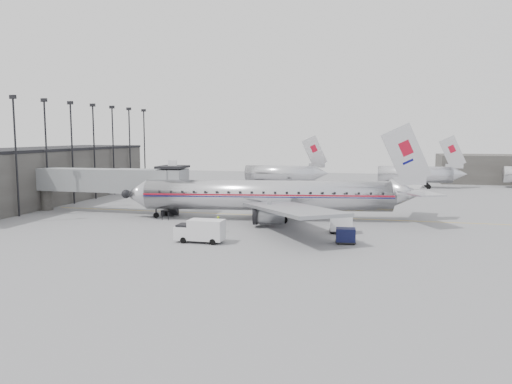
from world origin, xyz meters
TOP-DOWN VIEW (x-y plane):
  - ground at (0.00, 0.00)m, footprint 160.00×160.00m
  - terminal at (-34.00, 10.00)m, footprint 12.00×46.00m
  - hangar at (45.00, 60.00)m, footprint 30.00×12.00m
  - apron_line at (3.00, 6.00)m, footprint 60.00×0.15m
  - jet_bridge at (-16.66, 3.67)m, footprint 21.00×6.20m
  - floodlight_masts at (-27.50, 13.00)m, footprint 0.90×42.25m
  - distant_aircraft_near at (-1.79, 42.00)m, footprint 16.39×3.20m
  - distant_aircraft_mid at (24.21, 46.00)m, footprint 16.39×3.20m
  - airliner at (4.53, 3.12)m, footprint 37.21×34.23m
  - service_van at (0.21, -11.20)m, footprint 4.76×1.96m
  - baggage_cart_navy at (13.89, -8.51)m, footprint 2.02×1.62m
  - baggage_cart_white at (13.12, -3.44)m, footprint 2.58×2.08m
  - ramp_worker at (0.35, -6.00)m, footprint 0.65×0.45m

SIDE VIEW (x-z plane):
  - ground at x=0.00m, z-range 0.00..0.00m
  - apron_line at x=3.00m, z-range 0.00..0.01m
  - baggage_cart_navy at x=13.89m, z-range 0.05..1.54m
  - ramp_worker at x=0.35m, z-range 0.00..1.73m
  - baggage_cart_white at x=13.12m, z-range 0.06..1.94m
  - service_van at x=0.21m, z-range 0.06..2.28m
  - distant_aircraft_near at x=-1.79m, z-range -2.40..7.86m
  - distant_aircraft_mid at x=24.21m, z-range -2.40..7.86m
  - airliner at x=4.53m, z-range -2.94..8.89m
  - hangar at x=45.00m, z-range 0.00..6.00m
  - terminal at x=-34.00m, z-range 0.00..8.00m
  - jet_bridge at x=-16.66m, z-range 0.63..7.73m
  - floodlight_masts at x=-27.50m, z-range 0.74..15.99m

